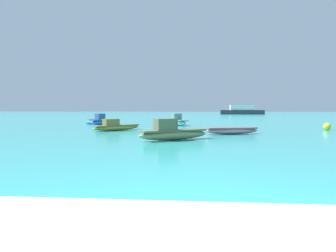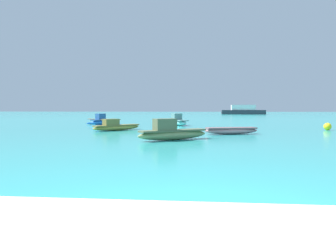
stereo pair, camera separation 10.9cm
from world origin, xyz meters
name	(u,v)px [view 1 (the left image)]	position (x,y,z in m)	size (l,w,h in m)	color
ground_plane	(209,240)	(0.00, 0.00, 0.00)	(240.00, 240.00, 0.00)	teal
moored_boat_0	(232,130)	(1.96, 13.73, 0.21)	(3.15, 1.44, 0.38)	#D0878D
moored_boat_1	(103,121)	(-8.01, 22.02, 0.33)	(3.71, 3.52, 0.99)	#3080E9
moored_boat_2	(178,121)	(-1.51, 22.03, 0.36)	(1.98, 2.86, 1.01)	#89DDD5
moored_boat_3	(116,126)	(-5.26, 15.98, 0.27)	(2.82, 3.07, 0.77)	gold
moored_boat_4	(172,132)	(-1.13, 10.39, 0.35)	(3.31, 2.51, 0.99)	#8C9B60
mooring_buoy_0	(327,126)	(8.68, 17.40, 0.24)	(0.49, 0.49, 0.49)	yellow
distant_ferry	(242,110)	(11.35, 69.26, 0.91)	(10.16, 2.24, 2.24)	#2D333D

